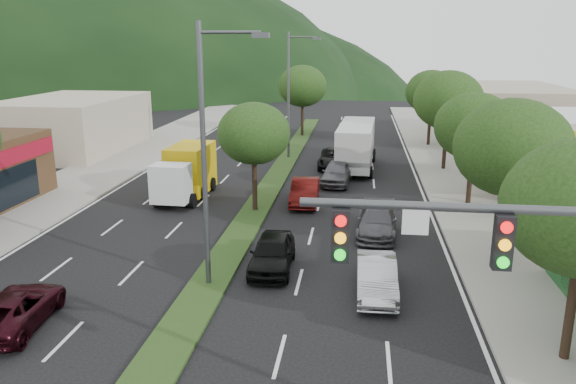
# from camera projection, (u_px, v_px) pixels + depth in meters

# --- Properties ---
(sidewalk_right) EXTENTS (5.00, 90.00, 0.15)m
(sidewalk_right) POSITION_uv_depth(u_px,v_px,m) (461.00, 186.00, 36.87)
(sidewalk_right) COLOR gray
(sidewalk_right) RESTS_ON ground
(sidewalk_left) EXTENTS (6.00, 90.00, 0.15)m
(sidewalk_left) POSITION_uv_depth(u_px,v_px,m) (94.00, 175.00, 39.98)
(sidewalk_left) COLOR gray
(sidewalk_left) RESTS_ON ground
(median) EXTENTS (1.60, 56.00, 0.12)m
(median) POSITION_uv_depth(u_px,v_px,m) (280.00, 171.00, 41.27)
(median) COLOR #1F3914
(median) RESTS_ON ground
(traffic_signal) EXTENTS (6.12, 0.40, 7.00)m
(traffic_signal) POSITION_uv_depth(u_px,v_px,m) (530.00, 294.00, 10.68)
(traffic_signal) COLOR #47494C
(traffic_signal) RESTS_ON ground
(bldg_left_far) EXTENTS (9.00, 14.00, 4.60)m
(bldg_left_far) POSITION_uv_depth(u_px,v_px,m) (73.00, 124.00, 48.75)
(bldg_left_far) COLOR #B1A48D
(bldg_left_far) RESTS_ON ground
(bldg_right_far) EXTENTS (10.00, 16.00, 5.20)m
(bldg_right_far) POSITION_uv_depth(u_px,v_px,m) (505.00, 114.00, 53.55)
(bldg_right_far) COLOR #B1A48D
(bldg_right_far) RESTS_ON ground
(tree_r_b) EXTENTS (4.80, 4.80, 6.94)m
(tree_r_b) POSITION_uv_depth(u_px,v_px,m) (512.00, 148.00, 23.19)
(tree_r_b) COLOR black
(tree_r_b) RESTS_ON sidewalk_right
(tree_r_c) EXTENTS (4.40, 4.40, 6.48)m
(tree_r_c) POSITION_uv_depth(u_px,v_px,m) (474.00, 126.00, 30.92)
(tree_r_c) COLOR black
(tree_r_c) RESTS_ON sidewalk_right
(tree_r_d) EXTENTS (5.00, 5.00, 7.17)m
(tree_r_d) POSITION_uv_depth(u_px,v_px,m) (448.00, 100.00, 40.39)
(tree_r_d) COLOR black
(tree_r_d) RESTS_ON sidewalk_right
(tree_r_e) EXTENTS (4.60, 4.60, 6.71)m
(tree_r_e) POSITION_uv_depth(u_px,v_px,m) (431.00, 92.00, 50.04)
(tree_r_e) COLOR black
(tree_r_e) RESTS_ON sidewalk_right
(tree_med_near) EXTENTS (4.00, 4.00, 6.02)m
(tree_med_near) POSITION_uv_depth(u_px,v_px,m) (254.00, 134.00, 30.56)
(tree_med_near) COLOR black
(tree_med_near) RESTS_ON median
(tree_med_far) EXTENTS (4.80, 4.80, 6.94)m
(tree_med_far) POSITION_uv_depth(u_px,v_px,m) (302.00, 86.00, 55.31)
(tree_med_far) COLOR black
(tree_med_far) RESTS_ON median
(streetlight_near) EXTENTS (2.60, 0.25, 10.00)m
(streetlight_near) POSITION_uv_depth(u_px,v_px,m) (209.00, 146.00, 20.65)
(streetlight_near) COLOR #47494C
(streetlight_near) RESTS_ON ground
(streetlight_mid) EXTENTS (2.60, 0.25, 10.00)m
(streetlight_mid) POSITION_uv_depth(u_px,v_px,m) (291.00, 89.00, 44.60)
(streetlight_mid) COLOR #47494C
(streetlight_mid) RESTS_ON ground
(sedan_silver) EXTENTS (1.53, 4.23, 1.39)m
(sedan_silver) POSITION_uv_depth(u_px,v_px,m) (377.00, 277.00, 21.19)
(sedan_silver) COLOR #ABAEB3
(sedan_silver) RESTS_ON ground
(suv_maroon) EXTENTS (2.48, 4.64, 1.24)m
(suv_maroon) POSITION_uv_depth(u_px,v_px,m) (15.00, 309.00, 18.82)
(suv_maroon) COLOR black
(suv_maroon) RESTS_ON ground
(car_queue_a) EXTENTS (1.82, 4.31, 1.46)m
(car_queue_a) POSITION_uv_depth(u_px,v_px,m) (272.00, 253.00, 23.50)
(car_queue_a) COLOR black
(car_queue_a) RESTS_ON ground
(car_queue_b) EXTENTS (2.18, 4.74, 1.34)m
(car_queue_b) POSITION_uv_depth(u_px,v_px,m) (377.00, 221.00, 27.75)
(car_queue_b) COLOR #46454A
(car_queue_b) RESTS_ON ground
(car_queue_c) EXTENTS (1.67, 4.49, 1.47)m
(car_queue_c) POSITION_uv_depth(u_px,v_px,m) (305.00, 192.00, 33.02)
(car_queue_c) COLOR #4E0E0D
(car_queue_c) RESTS_ON ground
(car_queue_d) EXTENTS (2.46, 5.20, 1.44)m
(car_queue_d) POSITION_uv_depth(u_px,v_px,m) (335.00, 158.00, 42.44)
(car_queue_d) COLOR black
(car_queue_d) RESTS_ON ground
(car_queue_e) EXTENTS (2.20, 4.67, 1.54)m
(car_queue_e) POSITION_uv_depth(u_px,v_px,m) (337.00, 173.00, 37.60)
(car_queue_e) COLOR #56555B
(car_queue_e) RESTS_ON ground
(box_truck) EXTENTS (2.62, 6.32, 3.08)m
(box_truck) POSITION_uv_depth(u_px,v_px,m) (187.00, 173.00, 34.37)
(box_truck) COLOR silver
(box_truck) RESTS_ON ground
(motorhome) EXTENTS (3.15, 8.85, 3.35)m
(motorhome) POSITION_uv_depth(u_px,v_px,m) (356.00, 145.00, 42.01)
(motorhome) COLOR #BABABA
(motorhome) RESTS_ON ground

